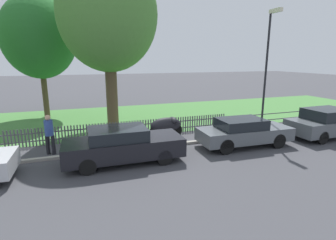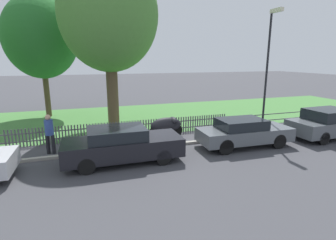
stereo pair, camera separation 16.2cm
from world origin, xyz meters
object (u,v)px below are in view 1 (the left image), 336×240
Objects in this scene: tree_behind_motorcycle at (39,37)px; tree_mid_park at (108,15)px; covered_motorcycle at (166,125)px; pedestrian_near_fence at (49,132)px; parked_car_navy_estate at (123,145)px; street_lamp at (268,60)px; parked_car_white_van at (328,123)px; parked_car_red_compact at (244,132)px.

tree_mid_park is at bearing -48.47° from tree_behind_motorcycle.
covered_motorcycle is 5.55m from pedestrian_near_fence.
parked_car_navy_estate is 0.49× the size of tree_mid_park.
tree_behind_motorcycle reaches higher than street_lamp.
covered_motorcycle is (-7.95, 2.74, -0.12)m from parked_car_white_van.
tree_behind_motorcycle is at bearing 143.73° from street_lamp.
covered_motorcycle is 1.08× the size of pedestrian_near_fence.
covered_motorcycle is 10.84m from tree_behind_motorcycle.
parked_car_navy_estate is 1.05× the size of parked_car_red_compact.
parked_car_navy_estate is 7.88m from tree_mid_park.
pedestrian_near_fence is (-5.49, -0.77, 0.34)m from covered_motorcycle.
tree_mid_park reaches higher than tree_behind_motorcycle.
street_lamp is (10.67, -0.29, 2.97)m from pedestrian_near_fence.
parked_car_white_van is 18.13m from tree_behind_motorcycle.
tree_behind_motorcycle is 9.32m from pedestrian_near_fence.
covered_motorcycle is at bearing 168.43° from street_lamp.
street_lamp is (5.18, -1.06, 3.31)m from covered_motorcycle.
tree_behind_motorcycle reaches higher than parked_car_navy_estate.
tree_behind_motorcycle reaches higher than covered_motorcycle.
street_lamp is at bearing 17.93° from pedestrian_near_fence.
pedestrian_near_fence is at bearing 178.42° from street_lamp.
parked_car_navy_estate reaches higher than covered_motorcycle.
tree_mid_park is (-2.35, 2.89, 5.66)m from covered_motorcycle.
street_lamp is at bearing 35.29° from parked_car_red_compact.
pedestrian_near_fence is (-2.77, 1.91, 0.25)m from parked_car_navy_estate.
pedestrian_near_fence reaches higher than covered_motorcycle.
covered_motorcycle is (2.72, 2.68, -0.09)m from parked_car_navy_estate.
parked_car_navy_estate is 3.81m from covered_motorcycle.
parked_car_red_compact is at bearing -146.63° from street_lamp.
pedestrian_near_fence is (-13.44, 1.97, 0.22)m from parked_car_white_van.
tree_behind_motorcycle is 1.28× the size of street_lamp.
parked_car_red_compact is at bearing -47.14° from tree_behind_motorcycle.
parked_car_white_van is at bearing -35.33° from tree_behind_motorcycle.
parked_car_navy_estate is at bearing -138.57° from covered_motorcycle.
parked_car_white_van is 2.40× the size of covered_motorcycle.
tree_behind_motorcycle is at bearing 143.33° from parked_car_white_van.
pedestrian_near_fence is (0.86, -8.17, -4.40)m from tree_behind_motorcycle.
pedestrian_near_fence is at bearing 146.22° from parked_car_navy_estate.
parked_car_navy_estate is 8.68m from street_lamp.
tree_behind_motorcycle is 0.86× the size of tree_mid_park.
parked_car_navy_estate is at bearing -70.18° from tree_behind_motorcycle.
parked_car_navy_estate is 2.66× the size of pedestrian_near_fence.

